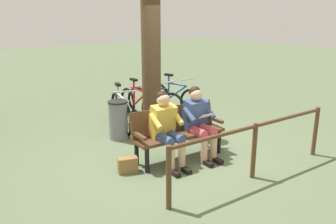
# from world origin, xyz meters

# --- Properties ---
(ground_plane) EXTENTS (40.00, 40.00, 0.00)m
(ground_plane) POSITION_xyz_m (0.00, 0.00, 0.00)
(ground_plane) COLOR #566647
(bench) EXTENTS (1.65, 0.67, 0.87)m
(bench) POSITION_xyz_m (0.11, 0.00, 0.51)
(bench) COLOR #51331E
(bench) RESTS_ON ground
(person_reading) EXTENTS (0.52, 0.80, 1.20)m
(person_reading) POSITION_xyz_m (-0.19, 0.20, 0.66)
(person_reading) COLOR #334772
(person_reading) RESTS_ON ground
(person_companion) EXTENTS (0.52, 0.80, 1.20)m
(person_companion) POSITION_xyz_m (0.45, 0.13, 0.66)
(person_companion) COLOR gold
(person_companion) RESTS_ON ground
(handbag) EXTENTS (0.33, 0.24, 0.24)m
(handbag) POSITION_xyz_m (1.08, -0.04, 0.12)
(handbag) COLOR olive
(handbag) RESTS_ON ground
(tree_trunk) EXTENTS (0.38, 0.38, 3.03)m
(tree_trunk) POSITION_xyz_m (-0.38, -1.34, 1.51)
(tree_trunk) COLOR #4C3823
(tree_trunk) RESTS_ON ground
(litter_bin) EXTENTS (0.38, 0.38, 0.75)m
(litter_bin) POSITION_xyz_m (0.39, -1.40, 0.38)
(litter_bin) COLOR slate
(litter_bin) RESTS_ON ground
(bicycle_blue) EXTENTS (0.48, 1.67, 0.94)m
(bicycle_blue) POSITION_xyz_m (-1.64, -2.09, 0.36)
(bicycle_blue) COLOR black
(bicycle_blue) RESTS_ON ground
(bicycle_red) EXTENTS (0.57, 1.64, 0.94)m
(bicycle_red) POSITION_xyz_m (-1.03, -2.08, 0.36)
(bicycle_red) COLOR black
(bicycle_red) RESTS_ON ground
(bicycle_orange) EXTENTS (0.48, 1.68, 0.94)m
(bicycle_orange) POSITION_xyz_m (-0.59, -2.12, 0.36)
(bicycle_orange) COLOR black
(bicycle_orange) RESTS_ON ground
(bicycle_green) EXTENTS (0.67, 1.61, 0.94)m
(bicycle_green) POSITION_xyz_m (0.01, -1.91, 0.36)
(bicycle_green) COLOR black
(bicycle_green) RESTS_ON ground
(railing_fence) EXTENTS (3.10, 0.35, 0.85)m
(railing_fence) POSITION_xyz_m (-0.25, 1.30, 0.59)
(railing_fence) COLOR #51331E
(railing_fence) RESTS_ON ground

